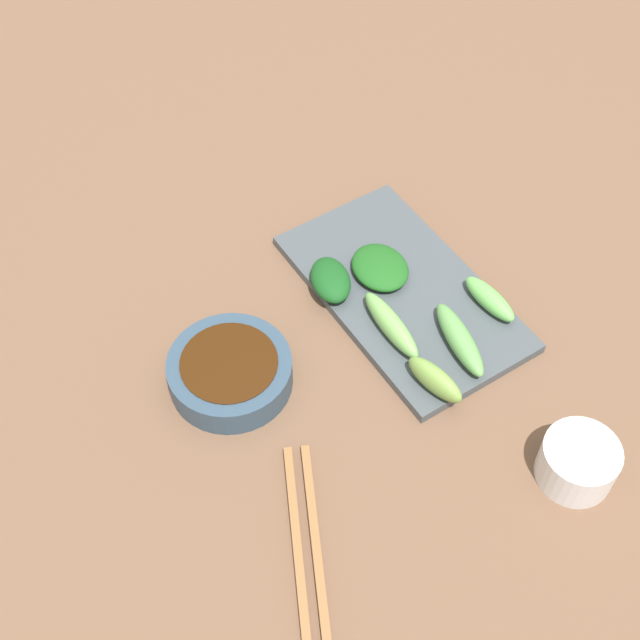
{
  "coord_description": "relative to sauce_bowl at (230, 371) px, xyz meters",
  "views": [
    {
      "loc": [
        -0.34,
        -0.45,
        0.78
      ],
      "look_at": [
        -0.04,
        0.02,
        0.05
      ],
      "focal_mm": 49.94,
      "sensor_mm": 36.0,
      "label": 1
    }
  ],
  "objects": [
    {
      "name": "tabletop",
      "position": [
        0.15,
        -0.03,
        -0.03
      ],
      "size": [
        2.1,
        2.1,
        0.02
      ],
      "primitive_type": "cube",
      "color": "brown",
      "rests_on": "ground"
    },
    {
      "name": "sauce_bowl",
      "position": [
        0.0,
        0.0,
        0.0
      ],
      "size": [
        0.13,
        0.13,
        0.04
      ],
      "color": "#31475B",
      "rests_on": "tabletop"
    },
    {
      "name": "serving_plate",
      "position": [
        0.21,
        -0.0,
        -0.01
      ],
      "size": [
        0.16,
        0.28,
        0.01
      ],
      "primitive_type": "cube",
      "color": "#454C52",
      "rests_on": "tabletop"
    },
    {
      "name": "broccoli_leafy_0",
      "position": [
        0.2,
        0.03,
        0.0
      ],
      "size": [
        0.06,
        0.08,
        0.02
      ],
      "primitive_type": "ellipsoid",
      "rotation": [
        0.0,
        0.0,
        -0.08
      ],
      "color": "#1D5A1D",
      "rests_on": "serving_plate"
    },
    {
      "name": "broccoli_stalk_1",
      "position": [
        0.17,
        -0.04,
        0.01
      ],
      "size": [
        0.03,
        0.1,
        0.03
      ],
      "primitive_type": "ellipsoid",
      "rotation": [
        0.0,
        0.0,
        -0.05
      ],
      "color": "#78B75B",
      "rests_on": "serving_plate"
    },
    {
      "name": "broccoli_stalk_2",
      "position": [
        0.16,
        -0.12,
        0.01
      ],
      "size": [
        0.03,
        0.07,
        0.03
      ],
      "primitive_type": "ellipsoid",
      "rotation": [
        0.0,
        0.0,
        0.19
      ],
      "color": "#76A147",
      "rests_on": "serving_plate"
    },
    {
      "name": "broccoli_stalk_3",
      "position": [
        0.28,
        -0.07,
        0.0
      ],
      "size": [
        0.03,
        0.07,
        0.02
      ],
      "primitive_type": "ellipsoid",
      "rotation": [
        0.0,
        0.0,
        0.06
      ],
      "color": "#6BB957",
      "rests_on": "serving_plate"
    },
    {
      "name": "broccoli_stalk_4",
      "position": [
        0.22,
        -0.1,
        0.01
      ],
      "size": [
        0.04,
        0.1,
        0.02
      ],
      "primitive_type": "ellipsoid",
      "rotation": [
        0.0,
        0.0,
        -0.21
      ],
      "color": "#639F53",
      "rests_on": "serving_plate"
    },
    {
      "name": "broccoli_leafy_5",
      "position": [
        0.15,
        0.04,
        0.01
      ],
      "size": [
        0.06,
        0.07,
        0.02
      ],
      "primitive_type": "ellipsoid",
      "rotation": [
        0.0,
        0.0,
        -0.31
      ],
      "color": "#17501D",
      "rests_on": "serving_plate"
    },
    {
      "name": "chopsticks",
      "position": [
        -0.04,
        -0.21,
        -0.01
      ],
      "size": [
        0.12,
        0.22,
        0.01
      ],
      "rotation": [
        0.0,
        0.0,
        -0.46
      ],
      "color": "olive",
      "rests_on": "tabletop"
    },
    {
      "name": "tea_cup",
      "position": [
        0.22,
        -0.27,
        0.0
      ],
      "size": [
        0.07,
        0.07,
        0.05
      ],
      "primitive_type": "cylinder",
      "color": "silver",
      "rests_on": "tabletop"
    }
  ]
}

